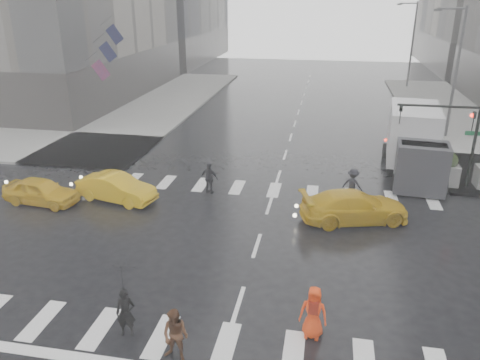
% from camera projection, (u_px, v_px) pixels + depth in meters
% --- Properties ---
extents(ground, '(120.00, 120.00, 0.00)m').
position_uv_depth(ground, '(257.00, 245.00, 19.30)').
color(ground, black).
rests_on(ground, ground).
extents(sidewalk_nw, '(35.00, 35.00, 0.15)m').
position_uv_depth(sidewalk_nw, '(56.00, 119.00, 38.63)').
color(sidewalk_nw, gray).
rests_on(sidewalk_nw, ground).
extents(road_markings, '(18.00, 48.00, 0.01)m').
position_uv_depth(road_markings, '(257.00, 245.00, 19.30)').
color(road_markings, silver).
rests_on(road_markings, ground).
extents(traffic_signal_pole, '(4.45, 0.42, 4.50)m').
position_uv_depth(traffic_signal_pole, '(456.00, 130.00, 23.87)').
color(traffic_signal_pole, black).
rests_on(traffic_signal_pole, ground).
extents(street_lamp_near, '(2.15, 0.22, 9.00)m').
position_uv_depth(street_lamp_near, '(455.00, 68.00, 32.03)').
color(street_lamp_near, '#59595B').
rests_on(street_lamp_near, ground).
extents(street_lamp_far, '(2.15, 0.22, 9.00)m').
position_uv_depth(street_lamp_far, '(411.00, 41.00, 50.29)').
color(street_lamp_far, '#59595B').
rests_on(street_lamp_far, ground).
extents(planter_west, '(1.10, 1.10, 1.80)m').
position_uv_depth(planter_west, '(408.00, 167.00, 25.21)').
color(planter_west, gray).
rests_on(planter_west, ground).
extents(planter_mid, '(1.10, 1.10, 1.80)m').
position_uv_depth(planter_mid, '(448.00, 169.00, 24.87)').
color(planter_mid, gray).
rests_on(planter_mid, ground).
extents(flag_cluster, '(2.87, 3.06, 4.69)m').
position_uv_depth(flag_cluster, '(104.00, 49.00, 36.72)').
color(flag_cluster, '#59595B').
rests_on(flag_cluster, ground).
extents(pedestrian_black, '(1.11, 1.13, 2.43)m').
position_uv_depth(pedestrian_black, '(123.00, 289.00, 13.66)').
color(pedestrian_black, black).
rests_on(pedestrian_black, ground).
extents(pedestrian_brown, '(0.88, 0.74, 1.63)m').
position_uv_depth(pedestrian_brown, '(176.00, 335.00, 13.01)').
color(pedestrian_brown, '#492B1A').
rests_on(pedestrian_brown, ground).
extents(pedestrian_orange, '(0.88, 0.63, 1.70)m').
position_uv_depth(pedestrian_orange, '(313.00, 312.00, 13.89)').
color(pedestrian_orange, '#EB3C10').
rests_on(pedestrian_orange, ground).
extents(pedestrian_far_a, '(1.11, 0.85, 1.68)m').
position_uv_depth(pedestrian_far_a, '(209.00, 178.00, 24.12)').
color(pedestrian_far_a, black).
rests_on(pedestrian_far_a, ground).
extents(pedestrian_far_b, '(1.20, 0.95, 1.63)m').
position_uv_depth(pedestrian_far_b, '(353.00, 184.00, 23.36)').
color(pedestrian_far_b, black).
rests_on(pedestrian_far_b, ground).
extents(taxi_front, '(3.90, 1.88, 1.28)m').
position_uv_depth(taxi_front, '(41.00, 191.00, 23.00)').
color(taxi_front, '#D6A30B').
rests_on(taxi_front, ground).
extents(taxi_mid, '(4.28, 2.29, 1.34)m').
position_uv_depth(taxi_mid, '(116.00, 188.00, 23.31)').
color(taxi_mid, '#D6A30B').
rests_on(taxi_mid, ground).
extents(taxi_rear, '(4.71, 3.17, 1.42)m').
position_uv_depth(taxi_rear, '(354.00, 206.00, 21.18)').
color(taxi_rear, '#D6A30B').
rests_on(taxi_rear, ground).
extents(box_truck, '(2.63, 7.03, 3.73)m').
position_uv_depth(box_truck, '(415.00, 142.00, 26.14)').
color(box_truck, silver).
rests_on(box_truck, ground).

